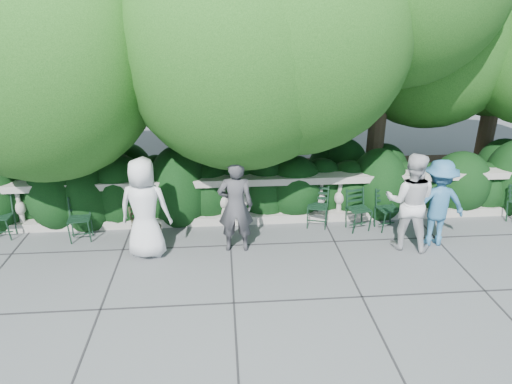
{
  "coord_description": "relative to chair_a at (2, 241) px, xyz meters",
  "views": [
    {
      "loc": [
        -0.62,
        -6.79,
        4.23
      ],
      "look_at": [
        0.0,
        1.0,
        1.0
      ],
      "focal_mm": 32.0,
      "sensor_mm": 36.0,
      "label": 1
    }
  ],
  "objects": [
    {
      "name": "ground",
      "position": [
        4.9,
        -1.34,
        0.0
      ],
      "size": [
        90.0,
        90.0,
        0.0
      ],
      "primitive_type": "plane",
      "color": "#4E5155",
      "rests_on": "ground"
    },
    {
      "name": "balustrade",
      "position": [
        4.9,
        0.46,
        0.49
      ],
      "size": [
        12.0,
        0.44,
        1.0
      ],
      "color": "#9E998E",
      "rests_on": "ground"
    },
    {
      "name": "shrub_hedge",
      "position": [
        4.9,
        1.66,
        0.0
      ],
      "size": [
        15.0,
        2.6,
        1.7
      ],
      "primitive_type": null,
      "color": "black",
      "rests_on": "ground"
    },
    {
      "name": "tree_canopy",
      "position": [
        5.58,
        1.86,
        3.96
      ],
      "size": [
        15.04,
        6.52,
        6.78
      ],
      "color": "#3F3023",
      "rests_on": "ground"
    },
    {
      "name": "chair_a",
      "position": [
        0.0,
        0.0,
        0.0
      ],
      "size": [
        0.46,
        0.49,
        0.84
      ],
      "primitive_type": null,
      "rotation": [
        0.0,
        0.0,
        0.03
      ],
      "color": "black",
      "rests_on": "ground"
    },
    {
      "name": "chair_b",
      "position": [
        1.56,
        -0.21,
        0.0
      ],
      "size": [
        0.5,
        0.53,
        0.84
      ],
      "primitive_type": null,
      "rotation": [
        0.0,
        0.0,
        0.13
      ],
      "color": "black",
      "rests_on": "ground"
    },
    {
      "name": "chair_c",
      "position": [
        6.14,
        0.0,
        0.0
      ],
      "size": [
        0.56,
        0.59,
        0.84
      ],
      "primitive_type": null,
      "rotation": [
        0.0,
        0.0,
        -0.29
      ],
      "color": "black",
      "rests_on": "ground"
    },
    {
      "name": "chair_d",
      "position": [
        7.6,
        -0.22,
        0.0
      ],
      "size": [
        0.53,
        0.56,
        0.84
      ],
      "primitive_type": null,
      "rotation": [
        0.0,
        0.0,
        0.21
      ],
      "color": "black",
      "rests_on": "ground"
    },
    {
      "name": "chair_e",
      "position": [
        7.01,
        -0.2,
        0.0
      ],
      "size": [
        0.53,
        0.56,
        0.84
      ],
      "primitive_type": null,
      "rotation": [
        0.0,
        0.0,
        0.22
      ],
      "color": "black",
      "rests_on": "ground"
    },
    {
      "name": "chair_weathered",
      "position": [
        2.95,
        -0.56,
        0.0
      ],
      "size": [
        0.65,
        0.65,
        0.84
      ],
      "primitive_type": null,
      "rotation": [
        0.0,
        0.0,
        0.74
      ],
      "color": "black",
      "rests_on": "ground"
    },
    {
      "name": "person_businessman",
      "position": [
        2.91,
        -0.74,
        0.92
      ],
      "size": [
        0.98,
        0.71,
        1.84
      ],
      "primitive_type": "imported",
      "rotation": [
        0.0,
        0.0,
        3.0
      ],
      "color": "silver",
      "rests_on": "ground"
    },
    {
      "name": "person_woman_grey",
      "position": [
        4.5,
        -0.67,
        0.88
      ],
      "size": [
        0.65,
        0.44,
        1.76
      ],
      "primitive_type": "imported",
      "rotation": [
        0.0,
        0.0,
        3.11
      ],
      "color": "#3E3D42",
      "rests_on": "ground"
    },
    {
      "name": "person_casual_man",
      "position": [
        7.66,
        -0.81,
        0.92
      ],
      "size": [
        1.09,
        0.99,
        1.83
      ],
      "primitive_type": "imported",
      "rotation": [
        0.0,
        0.0,
        2.73
      ],
      "color": "silver",
      "rests_on": "ground"
    },
    {
      "name": "person_older_blue",
      "position": [
        8.22,
        -0.73,
        0.83
      ],
      "size": [
        1.09,
        0.64,
        1.67
      ],
      "primitive_type": "imported",
      "rotation": [
        0.0,
        0.0,
        3.13
      ],
      "color": "#306690",
      "rests_on": "ground"
    }
  ]
}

